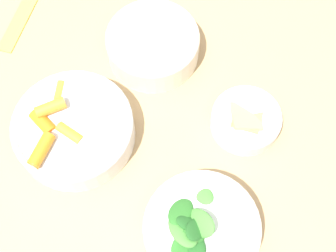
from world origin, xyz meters
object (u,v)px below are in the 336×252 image
object	(u,v)px
bowl_cookies	(246,119)
bowl_carrots	(73,129)
bowl_greens	(201,230)
bowl_beans_hotdog	(153,46)

from	to	relation	value
bowl_cookies	bowl_carrots	bearing A→B (deg)	113.15
bowl_greens	bowl_beans_hotdog	bearing A→B (deg)	31.47
bowl_greens	bowl_beans_hotdog	world-z (taller)	bowl_greens
bowl_beans_hotdog	bowl_cookies	distance (m)	0.21
bowl_greens	bowl_cookies	world-z (taller)	bowl_greens
bowl_greens	bowl_beans_hotdog	distance (m)	0.33
bowl_cookies	bowl_greens	bearing A→B (deg)	174.81
bowl_beans_hotdog	bowl_carrots	bearing A→B (deg)	160.46
bowl_carrots	bowl_greens	distance (m)	0.26
bowl_carrots	bowl_cookies	bearing A→B (deg)	-66.85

